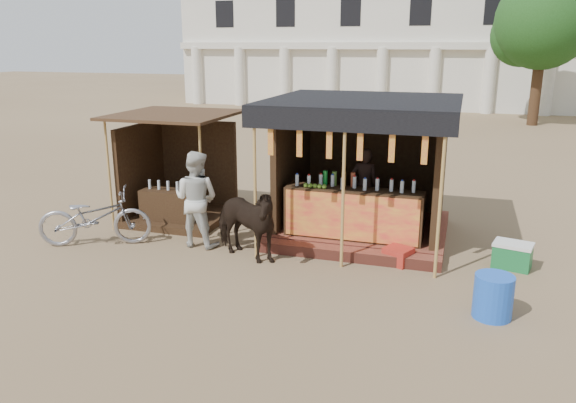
{
  "coord_description": "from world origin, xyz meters",
  "views": [
    {
      "loc": [
        2.87,
        -7.52,
        3.78
      ],
      "look_at": [
        0.0,
        1.6,
        1.1
      ],
      "focal_mm": 35.0,
      "sensor_mm": 36.0,
      "label": 1
    }
  ],
  "objects": [
    {
      "name": "blue_barrel",
      "position": [
        3.46,
        0.35,
        0.32
      ],
      "size": [
        0.73,
        0.73,
        0.64
      ],
      "primitive_type": "cylinder",
      "rotation": [
        0.0,
        0.0,
        0.44
      ],
      "color": "blue",
      "rests_on": "ground"
    },
    {
      "name": "tree",
      "position": [
        5.81,
        22.14,
        4.63
      ],
      "size": [
        4.5,
        4.4,
        7.0
      ],
      "color": "#382314",
      "rests_on": "ground"
    },
    {
      "name": "background_building",
      "position": [
        -2.0,
        29.94,
        3.98
      ],
      "size": [
        26.0,
        7.45,
        8.18
      ],
      "color": "silver",
      "rests_on": "ground"
    },
    {
      "name": "main_stall",
      "position": [
        1.0,
        3.36,
        1.02
      ],
      "size": [
        3.6,
        3.61,
        2.78
      ],
      "color": "brown",
      "rests_on": "ground"
    },
    {
      "name": "red_crate",
      "position": [
        1.93,
        2.0,
        0.15
      ],
      "size": [
        0.57,
        0.55,
        0.3
      ],
      "primitive_type": "cube",
      "rotation": [
        0.0,
        0.0,
        -0.44
      ],
      "color": "#A7261B",
      "rests_on": "ground"
    },
    {
      "name": "motorbike",
      "position": [
        -3.81,
        1.24,
        0.56
      ],
      "size": [
        2.24,
        1.55,
        1.12
      ],
      "primitive_type": "imported",
      "rotation": [
        0.0,
        0.0,
        1.99
      ],
      "color": "gray",
      "rests_on": "ground"
    },
    {
      "name": "bystander",
      "position": [
        -1.91,
        1.82,
        0.93
      ],
      "size": [
        0.94,
        0.75,
        1.86
      ],
      "primitive_type": "imported",
      "rotation": [
        0.0,
        0.0,
        3.08
      ],
      "color": "silver",
      "rests_on": "ground"
    },
    {
      "name": "cooler",
      "position": [
        3.86,
        2.42,
        0.23
      ],
      "size": [
        0.72,
        0.58,
        0.46
      ],
      "color": "#186F35",
      "rests_on": "ground"
    },
    {
      "name": "secondary_stall",
      "position": [
        -3.17,
        3.24,
        0.85
      ],
      "size": [
        2.4,
        2.4,
        2.38
      ],
      "color": "#372614",
      "rests_on": "ground"
    },
    {
      "name": "cow",
      "position": [
        -0.78,
        1.41,
        0.69
      ],
      "size": [
        1.8,
        1.33,
        1.38
      ],
      "primitive_type": "imported",
      "rotation": [
        0.0,
        0.0,
        1.17
      ],
      "color": "black",
      "rests_on": "ground"
    },
    {
      "name": "ground",
      "position": [
        0.0,
        0.0,
        0.0
      ],
      "size": [
        120.0,
        120.0,
        0.0
      ],
      "primitive_type": "plane",
      "color": "#846B4C",
      "rests_on": "ground"
    }
  ]
}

